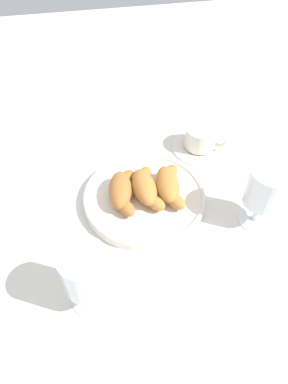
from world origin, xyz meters
The scene contains 8 objects.
ground_plane centered at (0.00, 0.00, 0.00)m, with size 2.20×2.20×0.00m, color silver.
pastry_plate centered at (-0.01, 0.00, 0.01)m, with size 0.26×0.26×0.02m.
croissant_large centered at (-0.01, -0.05, 0.04)m, with size 0.14×0.08×0.04m.
croissant_small centered at (-0.01, 0.00, 0.04)m, with size 0.14×0.07×0.04m.
croissant_extra centered at (-0.01, 0.05, 0.04)m, with size 0.14×0.07×0.04m.
coffee_cup_near centered at (-0.15, 0.17, 0.03)m, with size 0.14×0.14×0.06m.
juice_glass_left centered at (0.09, 0.21, 0.09)m, with size 0.08×0.08×0.14m.
juice_glass_right centered at (0.20, -0.13, 0.09)m, with size 0.08×0.08×0.14m.
Camera 1 is at (0.47, -0.10, 0.57)m, focal length 32.36 mm.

